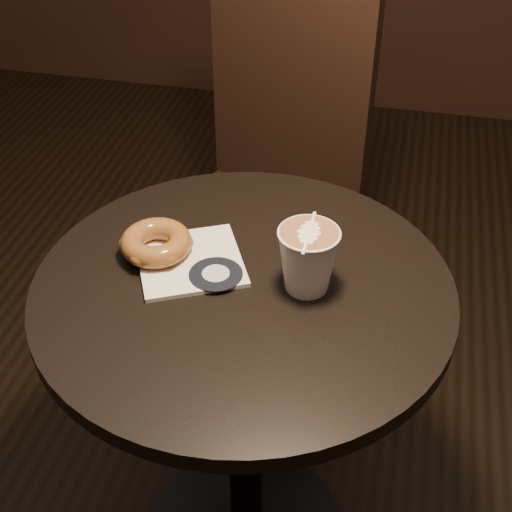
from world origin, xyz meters
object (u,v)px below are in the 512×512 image
object	(u,v)px
cafe_table	(244,366)
pastry_bag	(190,261)
chair	(273,170)
latte_cup	(308,260)
doughnut	(156,243)

from	to	relation	value
cafe_table	pastry_bag	size ratio (longest dim) A/B	4.36
chair	cafe_table	bearing A→B (deg)	-68.67
cafe_table	latte_cup	bearing A→B (deg)	6.88
latte_cup	cafe_table	bearing A→B (deg)	-173.12
doughnut	latte_cup	size ratio (longest dim) A/B	1.11
chair	pastry_bag	size ratio (longest dim) A/B	6.06
chair	doughnut	bearing A→B (deg)	-83.69
cafe_table	chair	world-z (taller)	chair
pastry_bag	doughnut	world-z (taller)	doughnut
cafe_table	pastry_bag	bearing A→B (deg)	163.39
pastry_bag	latte_cup	xyz separation A→B (m)	(0.20, -0.02, 0.05)
pastry_bag	latte_cup	world-z (taller)	latte_cup
chair	latte_cup	size ratio (longest dim) A/B	9.42
cafe_table	latte_cup	size ratio (longest dim) A/B	6.77
latte_cup	pastry_bag	bearing A→B (deg)	175.11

